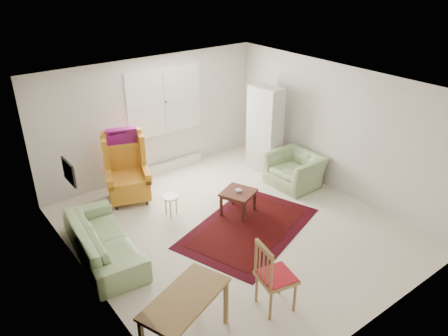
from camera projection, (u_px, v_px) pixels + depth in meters
room at (228, 158)px, 7.20m from camera, size 5.04×5.54×2.51m
rug at (249, 228)px, 7.59m from camera, size 2.84×2.31×0.02m
sofa at (102, 234)px, 6.74m from camera, size 1.01×2.10×0.82m
armchair at (295, 167)px, 8.87m from camera, size 0.91×1.04×0.80m
wingback_chair at (127, 169)px, 8.18m from camera, size 1.00×1.03×1.35m
coffee_table at (238, 202)px, 7.95m from camera, size 0.72×0.72×0.45m
stool at (171, 206)px, 7.87m from camera, size 0.33×0.33×0.41m
cabinet at (265, 129)px, 9.33m from camera, size 0.45×0.77×1.85m
desk at (186, 320)px, 5.21m from camera, size 1.26×0.93×0.72m
desk_chair at (276, 276)px, 5.69m from camera, size 0.54×0.54×1.04m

